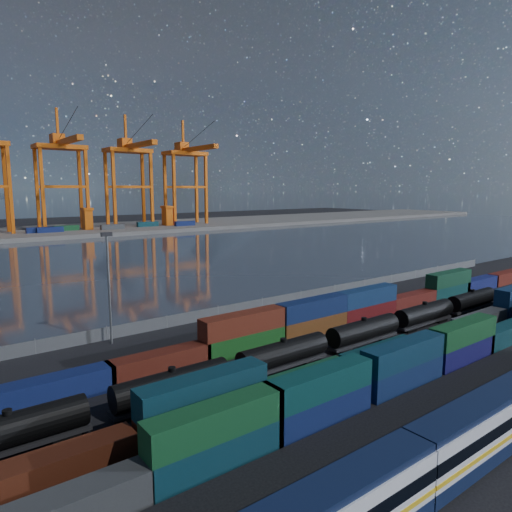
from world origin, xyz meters
TOP-DOWN VIEW (x-y plane):
  - ground at (0.00, 0.00)m, footprint 700.00×700.00m
  - harbor_water at (0.00, 105.00)m, footprint 700.00×700.00m
  - far_quay at (0.00, 210.00)m, footprint 700.00×70.00m
  - passenger_train at (-11.86, -21.92)m, footprint 77.86×3.19m
  - container_row_south at (-4.98, -9.19)m, footprint 141.05×2.54m
  - container_row_mid at (-2.17, -3.99)m, footprint 142.73×2.66m
  - container_row_north at (9.06, 11.13)m, footprint 142.36×2.67m
  - tanker_string at (-16.15, 2.95)m, footprint 106.48×2.90m
  - waterfront_fence at (-0.00, 28.00)m, footprint 160.12×0.12m
  - yard_light_mast at (-30.00, 26.00)m, footprint 1.60×0.40m
  - gantry_cranes at (-7.50, 203.34)m, footprint 199.02×46.12m
  - quay_containers at (-11.00, 195.46)m, footprint 172.58×10.99m
  - straddle_carriers at (-2.50, 200.00)m, footprint 140.00×7.00m

SIDE VIEW (x-z plane):
  - ground at x=0.00m, z-range 0.00..0.00m
  - harbor_water at x=0.00m, z-range 0.01..0.01m
  - far_quay at x=0.00m, z-range 0.00..2.00m
  - waterfront_fence at x=0.00m, z-range -0.10..2.10m
  - container_row_mid at x=-2.17m, z-range -0.76..4.90m
  - tanker_string at x=-16.15m, z-range 0.01..4.15m
  - container_row_north at x=9.06m, z-range -0.66..5.02m
  - container_row_south at x=-4.98m, z-range -0.34..5.07m
  - passenger_train at x=-11.86m, z-range 0.01..5.49m
  - quay_containers at x=-11.00m, z-range 2.00..4.60m
  - straddle_carriers at x=-2.50m, z-range 2.27..13.37m
  - yard_light_mast at x=-30.00m, z-range 1.00..17.60m
  - gantry_cranes at x=-7.50m, z-range 7.06..69.51m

